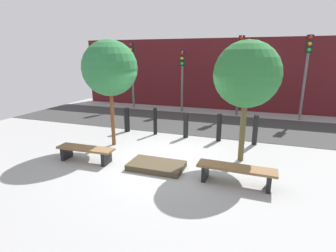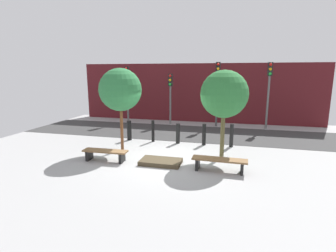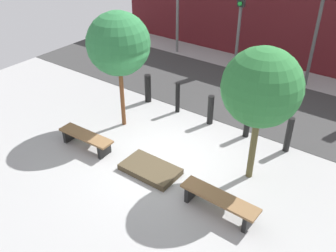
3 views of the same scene
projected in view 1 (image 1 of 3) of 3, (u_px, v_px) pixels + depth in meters
name	position (u px, v px, depth m)	size (l,w,h in m)	color
ground_plane	(163.00, 161.00, 7.65)	(18.00, 18.00, 0.00)	#9A9A9A
road_strip	(199.00, 123.00, 11.91)	(18.00, 3.94, 0.01)	#363636
building_facade	(215.00, 74.00, 14.82)	(16.20, 0.50, 3.89)	#511419
bench_left	(86.00, 151.00, 7.59)	(1.72, 0.49, 0.43)	black
bench_right	(236.00, 172.00, 6.23)	(1.86, 0.50, 0.45)	black
planter_bed	(156.00, 166.00, 7.15)	(1.49, 0.87, 0.16)	#453A28
tree_behind_left_bench	(110.00, 68.00, 8.41)	(1.79, 1.79, 3.49)	brown
tree_behind_right_bench	(247.00, 75.00, 7.08)	(1.82, 1.82, 3.41)	brown
bollard_far_left	(127.00, 120.00, 10.55)	(0.22, 0.22, 0.98)	black
bollard_left	(155.00, 121.00, 10.14)	(0.14, 0.14, 1.05)	black
bollard_center	(186.00, 125.00, 9.76)	(0.19, 0.19, 0.95)	black
bollard_right	(219.00, 128.00, 9.37)	(0.18, 0.18, 0.99)	black
bollard_far_right	(255.00, 130.00, 8.97)	(0.17, 0.17, 1.05)	black
traffic_light_west	(132.00, 63.00, 14.71)	(0.28, 0.27, 3.68)	slate
traffic_light_mid_west	(182.00, 70.00, 13.85)	(0.28, 0.27, 3.22)	#5E5E5E
traffic_light_mid_east	(240.00, 62.00, 12.80)	(0.28, 0.27, 3.91)	#4B4B4B
traffic_light_east	(307.00, 63.00, 11.86)	(0.28, 0.27, 3.88)	slate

